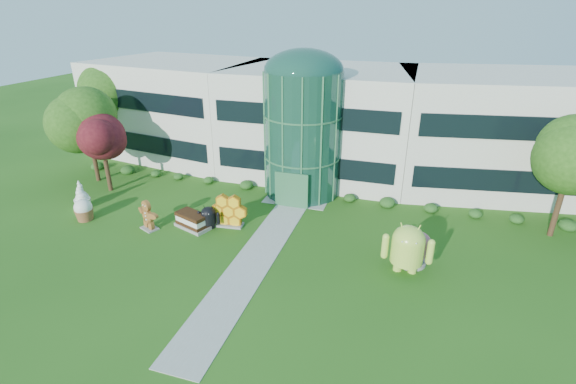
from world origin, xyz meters
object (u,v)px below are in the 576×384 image
(android_green, at_px, (408,246))
(gingerbread, at_px, (148,215))
(donut, at_px, (413,247))
(android_black, at_px, (209,216))

(android_green, distance_m, gingerbread, 17.25)
(android_green, distance_m, donut, 1.13)
(android_black, height_order, donut, donut)
(android_black, xyz_separation_m, gingerbread, (-3.92, -1.37, 0.16))
(android_green, bearing_deg, gingerbread, 177.82)
(gingerbread, bearing_deg, android_green, 24.18)
(android_green, xyz_separation_m, android_black, (-13.32, 1.28, -0.77))
(android_black, bearing_deg, gingerbread, -168.66)
(android_black, relative_size, donut, 0.82)
(android_black, bearing_deg, donut, -9.36)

